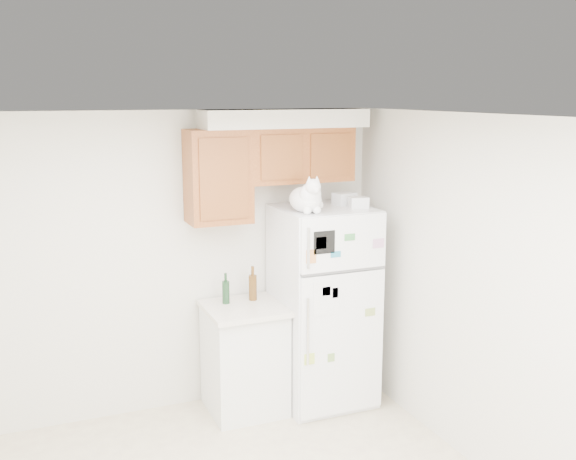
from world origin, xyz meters
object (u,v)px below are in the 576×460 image
base_counter (244,358)px  bottle_green (226,288)px  storage_box_front (359,202)px  bottle_amber (253,283)px  storage_box_back (344,199)px  refrigerator (323,306)px  cat (307,198)px

base_counter → bottle_green: (-0.12, 0.11, 0.59)m
storage_box_front → bottle_amber: size_ratio=0.51×
storage_box_back → bottle_green: (-1.04, 0.09, -0.70)m
refrigerator → storage_box_front: (0.26, -0.11, 0.89)m
storage_box_front → bottle_amber: storage_box_front is taller
refrigerator → bottle_amber: 0.64m
base_counter → storage_box_front: storage_box_front is taller
refrigerator → cat: (-0.22, -0.14, 0.96)m
refrigerator → storage_box_front: 0.94m
storage_box_front → bottle_green: size_ratio=0.58×
base_counter → bottle_green: 0.61m
base_counter → bottle_amber: bearing=43.0°
bottle_amber → cat: bearing=-43.0°
bottle_green → base_counter: bearing=-42.8°
cat → storage_box_front: bearing=3.5°
cat → bottle_amber: 0.89m
refrigerator → cat: bearing=-147.3°
cat → bottle_amber: bearing=137.0°
storage_box_back → bottle_green: storage_box_back is taller
cat → refrigerator: bearing=32.7°
refrigerator → storage_box_front: bearing=-23.4°
base_counter → storage_box_front: bearing=-11.1°
base_counter → bottle_green: bottle_green is taller
cat → storage_box_back: cat is taller
storage_box_front → bottle_amber: 1.11m
bottle_green → storage_box_front: bearing=-15.5°
storage_box_back → base_counter: bearing=169.1°
refrigerator → bottle_amber: size_ratio=5.81×
refrigerator → storage_box_back: 0.93m
storage_box_front → cat: bearing=-165.1°
storage_box_front → storage_box_back: bearing=109.0°
cat → storage_box_front: (0.48, 0.03, -0.07)m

